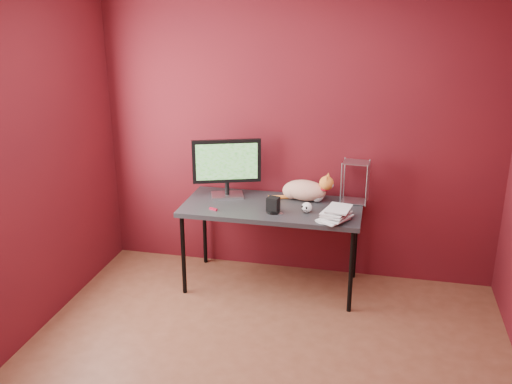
% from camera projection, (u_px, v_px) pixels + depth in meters
% --- Properties ---
extents(room, '(3.52, 3.52, 2.61)m').
position_uv_depth(room, '(254.00, 177.00, 3.28)').
color(room, brown).
rests_on(room, ground).
extents(desk, '(1.50, 0.70, 0.75)m').
position_uv_depth(desk, '(272.00, 211.00, 4.82)').
color(desk, black).
rests_on(desk, ground).
extents(monitor, '(0.57, 0.27, 0.51)m').
position_uv_depth(monitor, '(227.00, 165.00, 4.92)').
color(monitor, '#ACABB0').
rests_on(monitor, desk).
extents(cat, '(0.56, 0.26, 0.26)m').
position_uv_depth(cat, '(305.00, 190.00, 4.90)').
color(cat, '#C55629').
rests_on(cat, desk).
extents(skull_mug, '(0.09, 0.10, 0.08)m').
position_uv_depth(skull_mug, '(307.00, 207.00, 4.64)').
color(skull_mug, white).
rests_on(skull_mug, desk).
extents(speaker, '(0.11, 0.11, 0.13)m').
position_uv_depth(speaker, '(273.00, 205.00, 4.63)').
color(speaker, black).
rests_on(speaker, desk).
extents(book_stack, '(0.28, 0.30, 1.19)m').
position_uv_depth(book_stack, '(329.00, 145.00, 4.34)').
color(book_stack, beige).
rests_on(book_stack, desk).
extents(wire_rack, '(0.22, 0.19, 0.36)m').
position_uv_depth(wire_rack, '(355.00, 182.00, 4.82)').
color(wire_rack, '#ACABB0').
rests_on(wire_rack, desk).
extents(pocket_knife, '(0.08, 0.05, 0.01)m').
position_uv_depth(pocket_knife, '(213.00, 209.00, 4.70)').
color(pocket_knife, maroon).
rests_on(pocket_knife, desk).
extents(black_gadget, '(0.06, 0.04, 0.03)m').
position_uv_depth(black_gadget, '(274.00, 213.00, 4.61)').
color(black_gadget, black).
rests_on(black_gadget, desk).
extents(washer, '(0.05, 0.05, 0.00)m').
position_uv_depth(washer, '(280.00, 214.00, 4.62)').
color(washer, '#ACABB0').
rests_on(washer, desk).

